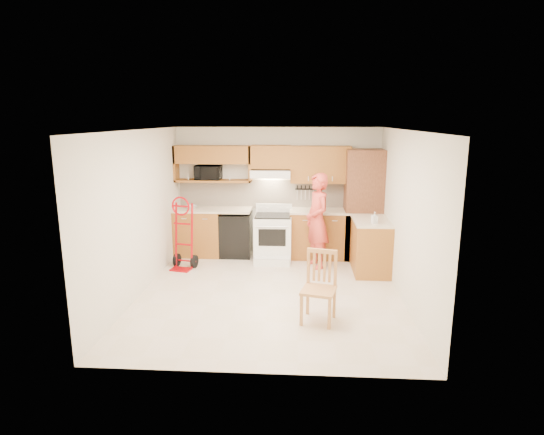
# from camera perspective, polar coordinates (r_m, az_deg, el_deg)

# --- Properties ---
(floor) EXTENTS (4.00, 4.50, 0.02)m
(floor) POSITION_cam_1_polar(r_m,az_deg,el_deg) (7.09, -0.26, -9.68)
(floor) COLOR beige
(floor) RESTS_ON ground
(ceiling) EXTENTS (4.00, 4.50, 0.02)m
(ceiling) POSITION_cam_1_polar(r_m,az_deg,el_deg) (6.57, -0.28, 11.14)
(ceiling) COLOR white
(ceiling) RESTS_ON ground
(wall_back) EXTENTS (4.00, 0.02, 2.50)m
(wall_back) POSITION_cam_1_polar(r_m,az_deg,el_deg) (8.93, 0.71, 3.38)
(wall_back) COLOR beige
(wall_back) RESTS_ON ground
(wall_front) EXTENTS (4.00, 0.02, 2.50)m
(wall_front) POSITION_cam_1_polar(r_m,az_deg,el_deg) (4.54, -2.21, -5.70)
(wall_front) COLOR beige
(wall_front) RESTS_ON ground
(wall_left) EXTENTS (0.02, 4.50, 2.50)m
(wall_left) POSITION_cam_1_polar(r_m,az_deg,el_deg) (7.14, -16.59, 0.53)
(wall_left) COLOR beige
(wall_left) RESTS_ON ground
(wall_right) EXTENTS (0.02, 4.50, 2.50)m
(wall_right) POSITION_cam_1_polar(r_m,az_deg,el_deg) (6.88, 16.67, 0.09)
(wall_right) COLOR beige
(wall_right) RESTS_ON ground
(backsplash) EXTENTS (3.92, 0.03, 0.55)m
(backsplash) POSITION_cam_1_polar(r_m,az_deg,el_deg) (8.92, 0.71, 3.04)
(backsplash) COLOR beige
(backsplash) RESTS_ON wall_back
(lower_cab_left) EXTENTS (0.90, 0.60, 0.90)m
(lower_cab_left) POSITION_cam_1_polar(r_m,az_deg,el_deg) (9.01, -9.30, -1.91)
(lower_cab_left) COLOR brown
(lower_cab_left) RESTS_ON ground
(dishwasher) EXTENTS (0.60, 0.60, 0.85)m
(dishwasher) POSITION_cam_1_polar(r_m,az_deg,el_deg) (8.88, -4.57, -2.16)
(dishwasher) COLOR black
(dishwasher) RESTS_ON ground
(lower_cab_right) EXTENTS (1.14, 0.60, 0.90)m
(lower_cab_right) POSITION_cam_1_polar(r_m,az_deg,el_deg) (8.79, 6.01, -2.16)
(lower_cab_right) COLOR brown
(lower_cab_right) RESTS_ON ground
(countertop_left) EXTENTS (1.50, 0.63, 0.04)m
(countertop_left) POSITION_cam_1_polar(r_m,az_deg,el_deg) (8.84, -7.51, 1.01)
(countertop_left) COLOR beige
(countertop_left) RESTS_ON lower_cab_left
(countertop_right) EXTENTS (1.14, 0.63, 0.04)m
(countertop_right) POSITION_cam_1_polar(r_m,az_deg,el_deg) (8.69, 6.08, 0.84)
(countertop_right) COLOR beige
(countertop_right) RESTS_ON lower_cab_right
(cab_return_right) EXTENTS (0.60, 1.00, 0.90)m
(cab_return_right) POSITION_cam_1_polar(r_m,az_deg,el_deg) (8.11, 12.40, -3.66)
(cab_return_right) COLOR brown
(cab_return_right) RESTS_ON ground
(countertop_return) EXTENTS (0.63, 1.00, 0.04)m
(countertop_return) POSITION_cam_1_polar(r_m,az_deg,el_deg) (7.99, 12.55, -0.42)
(countertop_return) COLOR beige
(countertop_return) RESTS_ON cab_return_right
(pantry_tall) EXTENTS (0.70, 0.60, 2.10)m
(pantry_tall) POSITION_cam_1_polar(r_m,az_deg,el_deg) (8.74, 11.48, 1.59)
(pantry_tall) COLOR brown
(pantry_tall) RESTS_ON ground
(upper_cab_left) EXTENTS (1.50, 0.33, 0.34)m
(upper_cab_left) POSITION_cam_1_polar(r_m,az_deg,el_deg) (8.83, -7.54, 7.94)
(upper_cab_left) COLOR brown
(upper_cab_left) RESTS_ON wall_back
(upper_shelf_mw) EXTENTS (1.50, 0.33, 0.04)m
(upper_shelf_mw) POSITION_cam_1_polar(r_m,az_deg,el_deg) (8.88, -7.45, 4.66)
(upper_shelf_mw) COLOR brown
(upper_shelf_mw) RESTS_ON wall_back
(upper_cab_center) EXTENTS (0.76, 0.33, 0.44)m
(upper_cab_center) POSITION_cam_1_polar(r_m,az_deg,el_deg) (8.68, -0.13, 7.71)
(upper_cab_center) COLOR brown
(upper_cab_center) RESTS_ON wall_back
(upper_cab_right) EXTENTS (1.14, 0.33, 0.70)m
(upper_cab_right) POSITION_cam_1_polar(r_m,az_deg,el_deg) (8.69, 6.18, 6.71)
(upper_cab_right) COLOR brown
(upper_cab_right) RESTS_ON wall_back
(range_hood) EXTENTS (0.76, 0.46, 0.14)m
(range_hood) POSITION_cam_1_polar(r_m,az_deg,el_deg) (8.65, -0.16, 5.62)
(range_hood) COLOR white
(range_hood) RESTS_ON wall_back
(knife_strip) EXTENTS (0.40, 0.05, 0.29)m
(knife_strip) POSITION_cam_1_polar(r_m,az_deg,el_deg) (8.87, 4.25, 3.22)
(knife_strip) COLOR black
(knife_strip) RESTS_ON backsplash
(microwave) EXTENTS (0.51, 0.36, 0.28)m
(microwave) POSITION_cam_1_polar(r_m,az_deg,el_deg) (8.88, -8.09, 5.67)
(microwave) COLOR black
(microwave) RESTS_ON upper_shelf_mw
(range) EXTENTS (0.70, 0.92, 1.04)m
(range) POSITION_cam_1_polar(r_m,az_deg,el_deg) (8.52, 0.11, -2.09)
(range) COLOR white
(range) RESTS_ON ground
(person) EXTENTS (0.61, 0.73, 1.72)m
(person) POSITION_cam_1_polar(r_m,az_deg,el_deg) (8.11, 5.76, -0.42)
(person) COLOR #D14134
(person) RESTS_ON ground
(hand_truck) EXTENTS (0.55, 0.52, 1.19)m
(hand_truck) POSITION_cam_1_polar(r_m,az_deg,el_deg) (8.18, -11.36, -2.41)
(hand_truck) COLOR #AA050C
(hand_truck) RESTS_ON ground
(dining_chair) EXTENTS (0.53, 0.56, 0.95)m
(dining_chair) POSITION_cam_1_polar(r_m,az_deg,el_deg) (6.03, 5.94, -8.87)
(dining_chair) COLOR #BF834B
(dining_chair) RESTS_ON ground
(soap_bottle) EXTENTS (0.11, 0.11, 0.20)m
(soap_bottle) POSITION_cam_1_polar(r_m,az_deg,el_deg) (7.71, 12.89, -0.01)
(soap_bottle) COLOR white
(soap_bottle) RESTS_ON countertop_return
(bowl) EXTENTS (0.30, 0.30, 0.06)m
(bowl) POSITION_cam_1_polar(r_m,az_deg,el_deg) (8.92, -10.19, 1.33)
(bowl) COLOR white
(bowl) RESTS_ON countertop_left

